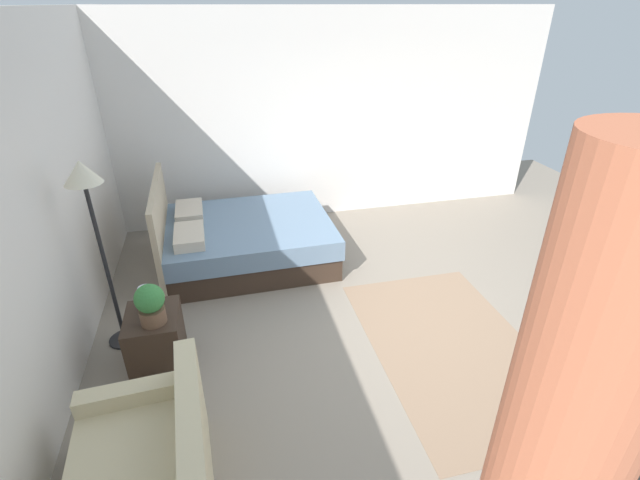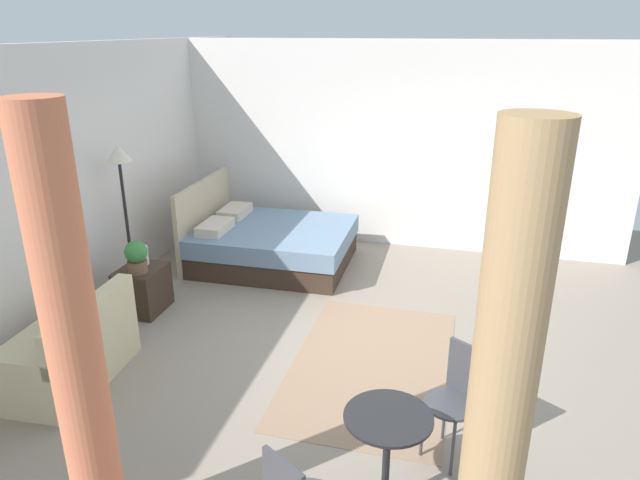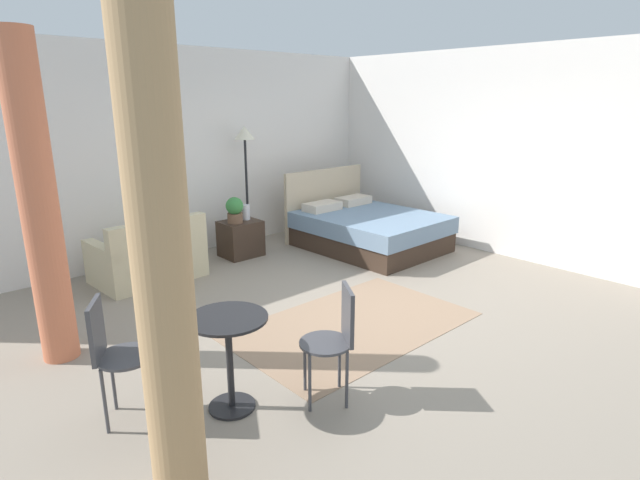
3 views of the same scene
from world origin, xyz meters
name	(u,v)px [view 1 (image 1 of 3)]	position (x,y,z in m)	size (l,w,h in m)	color
ground_plane	(412,328)	(0.00, 0.00, -0.01)	(8.87, 9.23, 0.02)	gray
wall_back	(22,233)	(0.00, 3.11, 1.42)	(8.87, 0.12, 2.84)	silver
wall_right	(337,118)	(2.94, 0.00, 1.42)	(0.12, 6.23, 2.84)	silver
area_rug	(452,347)	(-0.36, -0.24, 0.00)	(2.38, 1.45, 0.01)	#93755B
bed	(243,239)	(1.73, 1.51, 0.29)	(1.64, 2.03, 1.09)	#38281E
couch	(149,479)	(-1.29, 2.34, 0.27)	(1.26, 0.90, 0.80)	beige
nightstand	(156,339)	(0.09, 2.41, 0.25)	(0.53, 0.45, 0.51)	#38281E
potted_plant	(150,304)	(-0.01, 2.37, 0.69)	(0.24, 0.24, 0.36)	brown
vase	(147,298)	(0.21, 2.44, 0.61)	(0.12, 0.12, 0.21)	silver
floor_lamp	(88,199)	(0.46, 2.76, 1.46)	(0.29, 0.29, 1.78)	black
cafe_chair_near_couch	(628,364)	(-1.36, -1.03, 0.53)	(0.53, 0.53, 0.88)	#3F3F44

